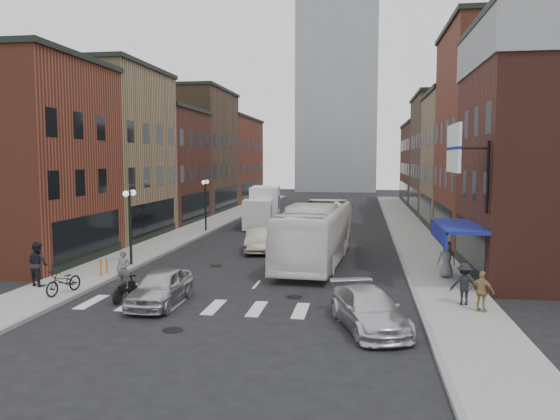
# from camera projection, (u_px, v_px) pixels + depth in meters

# --- Properties ---
(ground) EXTENTS (160.00, 160.00, 0.00)m
(ground) POSITION_uv_depth(u_px,v_px,m) (252.00, 290.00, 24.07)
(ground) COLOR black
(ground) RESTS_ON ground
(sidewalk_left) EXTENTS (3.00, 74.00, 0.15)m
(sidewalk_left) POSITION_uv_depth(u_px,v_px,m) (207.00, 225.00, 46.99)
(sidewalk_left) COLOR gray
(sidewalk_left) RESTS_ON ground
(sidewalk_right) EXTENTS (3.00, 74.00, 0.15)m
(sidewalk_right) POSITION_uv_depth(u_px,v_px,m) (408.00, 229.00, 44.44)
(sidewalk_right) COLOR gray
(sidewalk_right) RESTS_ON ground
(curb_left) EXTENTS (0.20, 74.00, 0.16)m
(curb_left) POSITION_uv_depth(u_px,v_px,m) (224.00, 226.00, 46.77)
(curb_left) COLOR gray
(curb_left) RESTS_ON ground
(curb_right) EXTENTS (0.20, 74.00, 0.16)m
(curb_right) POSITION_uv_depth(u_px,v_px,m) (390.00, 229.00, 44.67)
(curb_right) COLOR gray
(curb_right) RESTS_ON ground
(crosswalk_stripes) EXTENTS (12.00, 2.20, 0.01)m
(crosswalk_stripes) POSITION_uv_depth(u_px,v_px,m) (237.00, 308.00, 21.11)
(crosswalk_stripes) COLOR silver
(crosswalk_stripes) RESTS_ON ground
(bldg_left_near) EXTENTS (10.30, 9.20, 11.30)m
(bldg_left_near) POSITION_uv_depth(u_px,v_px,m) (3.00, 161.00, 30.21)
(bldg_left_near) COLOR brown
(bldg_left_near) RESTS_ON ground
(bldg_left_mid_a) EXTENTS (10.30, 10.20, 12.30)m
(bldg_left_mid_a) POSITION_uv_depth(u_px,v_px,m) (88.00, 153.00, 39.52)
(bldg_left_mid_a) COLOR olive
(bldg_left_mid_a) RESTS_ON ground
(bldg_left_mid_b) EXTENTS (10.30, 10.20, 10.30)m
(bldg_left_mid_b) POSITION_uv_depth(u_px,v_px,m) (143.00, 166.00, 49.45)
(bldg_left_mid_b) COLOR #4F241C
(bldg_left_mid_b) RESTS_ON ground
(bldg_left_far_a) EXTENTS (10.30, 12.20, 13.30)m
(bldg_left_far_a) POSITION_uv_depth(u_px,v_px,m) (182.00, 151.00, 60.14)
(bldg_left_far_a) COLOR #4A3625
(bldg_left_far_a) RESTS_ON ground
(bldg_left_far_b) EXTENTS (10.30, 16.20, 11.30)m
(bldg_left_far_b) POSITION_uv_depth(u_px,v_px,m) (216.00, 160.00, 74.01)
(bldg_left_far_b) COLOR brown
(bldg_left_far_b) RESTS_ON ground
(bldg_right_mid_a) EXTENTS (10.30, 10.20, 14.30)m
(bldg_right_mid_a) POSITION_uv_depth(u_px,v_px,m) (525.00, 137.00, 34.92)
(bldg_right_mid_a) COLOR brown
(bldg_right_mid_a) RESTS_ON ground
(bldg_right_mid_b) EXTENTS (10.30, 10.20, 11.30)m
(bldg_right_mid_b) POSITION_uv_depth(u_px,v_px,m) (489.00, 160.00, 44.91)
(bldg_right_mid_b) COLOR olive
(bldg_right_mid_b) RESTS_ON ground
(bldg_right_far_a) EXTENTS (10.30, 12.20, 12.30)m
(bldg_right_far_a) POSITION_uv_depth(u_px,v_px,m) (464.00, 155.00, 55.69)
(bldg_right_far_a) COLOR #4A3625
(bldg_right_far_a) RESTS_ON ground
(bldg_right_far_b) EXTENTS (10.30, 16.20, 10.30)m
(bldg_right_far_b) POSITION_uv_depth(u_px,v_px,m) (444.00, 164.00, 69.56)
(bldg_right_far_b) COLOR #4F241C
(bldg_right_far_b) RESTS_ON ground
(awning_blue) EXTENTS (1.80, 5.00, 0.78)m
(awning_blue) POSITION_uv_depth(u_px,v_px,m) (454.00, 228.00, 24.94)
(awning_blue) COLOR navy
(awning_blue) RESTS_ON ground
(billboard_sign) EXTENTS (1.52, 3.00, 3.70)m
(billboard_sign) POSITION_uv_depth(u_px,v_px,m) (456.00, 150.00, 22.69)
(billboard_sign) COLOR black
(billboard_sign) RESTS_ON ground
(distant_tower) EXTENTS (14.00, 14.00, 50.00)m
(distant_tower) POSITION_uv_depth(u_px,v_px,m) (338.00, 52.00, 98.49)
(distant_tower) COLOR #9399A0
(distant_tower) RESTS_ON ground
(streetlamp_near) EXTENTS (0.32, 1.22, 4.11)m
(streetlamp_near) POSITION_uv_depth(u_px,v_px,m) (130.00, 213.00, 28.84)
(streetlamp_near) COLOR black
(streetlamp_near) RESTS_ON ground
(streetlamp_far) EXTENTS (0.32, 1.22, 4.11)m
(streetlamp_far) POSITION_uv_depth(u_px,v_px,m) (205.00, 195.00, 42.62)
(streetlamp_far) COLOR black
(streetlamp_far) RESTS_ON ground
(bike_rack) EXTENTS (0.08, 0.68, 0.80)m
(bike_rack) POSITION_uv_depth(u_px,v_px,m) (104.00, 267.00, 26.43)
(bike_rack) COLOR #D8590C
(bike_rack) RESTS_ON sidewalk_left
(box_truck) EXTENTS (2.88, 7.91, 3.35)m
(box_truck) POSITION_uv_depth(u_px,v_px,m) (263.00, 207.00, 46.53)
(box_truck) COLOR silver
(box_truck) RESTS_ON ground
(motorcycle_rider) EXTENTS (0.60, 2.03, 2.07)m
(motorcycle_rider) POSITION_uv_depth(u_px,v_px,m) (124.00, 277.00, 22.20)
(motorcycle_rider) COLOR black
(motorcycle_rider) RESTS_ON ground
(transit_bus) EXTENTS (3.62, 12.10, 3.33)m
(transit_bus) POSITION_uv_depth(u_px,v_px,m) (316.00, 233.00, 30.17)
(transit_bus) COLOR white
(transit_bus) RESTS_ON ground
(sedan_left_near) EXTENTS (1.70, 4.20, 1.43)m
(sedan_left_near) POSITION_uv_depth(u_px,v_px,m) (161.00, 287.00, 21.53)
(sedan_left_near) COLOR silver
(sedan_left_near) RESTS_ON ground
(sedan_left_far) EXTENTS (2.07, 4.50, 1.43)m
(sedan_left_far) POSITION_uv_depth(u_px,v_px,m) (259.00, 240.00, 33.88)
(sedan_left_far) COLOR #B5AC93
(sedan_left_far) RESTS_ON ground
(curb_car) EXTENTS (3.16, 4.93, 1.33)m
(curb_car) POSITION_uv_depth(u_px,v_px,m) (369.00, 310.00, 18.48)
(curb_car) COLOR silver
(curb_car) RESTS_ON ground
(parked_bicycle) EXTENTS (1.09, 2.04, 1.02)m
(parked_bicycle) POSITION_uv_depth(u_px,v_px,m) (64.00, 282.00, 22.72)
(parked_bicycle) COLOR black
(parked_bicycle) RESTS_ON sidewalk_left
(ped_left_solo) EXTENTS (1.09, 0.88, 1.96)m
(ped_left_solo) POSITION_uv_depth(u_px,v_px,m) (38.00, 264.00, 24.14)
(ped_left_solo) COLOR black
(ped_left_solo) RESTS_ON sidewalk_left
(ped_right_a) EXTENTS (1.05, 0.53, 1.62)m
(ped_right_a) POSITION_uv_depth(u_px,v_px,m) (464.00, 284.00, 20.99)
(ped_right_a) COLOR black
(ped_right_a) RESTS_ON sidewalk_right
(ped_right_b) EXTENTS (0.99, 0.86, 1.52)m
(ped_right_b) POSITION_uv_depth(u_px,v_px,m) (482.00, 291.00, 20.04)
(ped_right_b) COLOR #9A7D4E
(ped_right_b) RESTS_ON sidewalk_right
(ped_right_c) EXTENTS (0.90, 0.62, 1.74)m
(ped_right_c) POSITION_uv_depth(u_px,v_px,m) (447.00, 259.00, 25.80)
(ped_right_c) COLOR slate
(ped_right_c) RESTS_ON sidewalk_right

